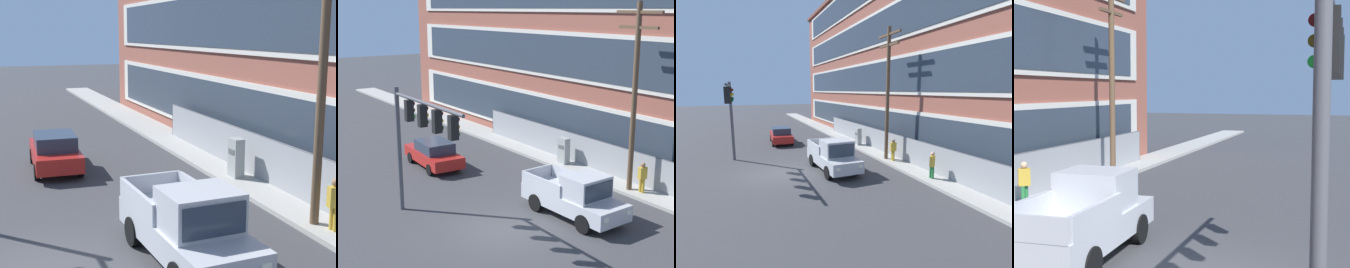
{
  "view_description": "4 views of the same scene",
  "coord_description": "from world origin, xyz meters",
  "views": [
    {
      "loc": [
        11.76,
        -1.19,
        5.67
      ],
      "look_at": [
        -1.7,
        3.88,
        2.82
      ],
      "focal_mm": 55.0,
      "sensor_mm": 36.0,
      "label": 1
    },
    {
      "loc": [
        16.47,
        -10.95,
        8.98
      ],
      "look_at": [
        -2.18,
        1.82,
        3.43
      ],
      "focal_mm": 55.0,
      "sensor_mm": 36.0,
      "label": 2
    },
    {
      "loc": [
        15.93,
        -1.85,
        5.09
      ],
      "look_at": [
        2.49,
        3.53,
        2.65
      ],
      "focal_mm": 28.0,
      "sensor_mm": 36.0,
      "label": 3
    },
    {
      "loc": [
        -10.49,
        -2.71,
        4.14
      ],
      "look_at": [
        2.84,
        1.67,
        2.96
      ],
      "focal_mm": 55.0,
      "sensor_mm": 36.0,
      "label": 4
    }
  ],
  "objects": [
    {
      "name": "ground_plane",
      "position": [
        0.0,
        0.0,
        0.0
      ],
      "size": [
        160.0,
        160.0,
        0.0
      ],
      "primitive_type": "plane",
      "color": "#38383A"
    },
    {
      "name": "sidewalk_building_side",
      "position": [
        0.0,
        8.42,
        0.08
      ],
      "size": [
        80.0,
        2.13,
        0.16
      ],
      "primitive_type": "cube",
      "color": "#9E9B93",
      "rests_on": "ground"
    },
    {
      "name": "brick_mill_building",
      "position": [
        -3.92,
        14.05,
        8.2
      ],
      "size": [
        47.44,
        9.72,
        16.38
      ],
      "color": "brown",
      "rests_on": "ground"
    },
    {
      "name": "chain_link_fence",
      "position": [
        1.33,
        8.81,
        0.95
      ],
      "size": [
        30.8,
        0.06,
        1.86
      ],
      "color": "gray",
      "rests_on": "ground"
    },
    {
      "name": "traffic_signal_mast",
      "position": [
        -2.38,
        -2.39,
        4.25
      ],
      "size": [
        5.95,
        0.43,
        5.67
      ],
      "color": "#4C4C51",
      "rests_on": "ground"
    },
    {
      "name": "pickup_truck_silver",
      "position": [
        0.75,
        3.5,
        0.97
      ],
      "size": [
        5.13,
        2.16,
        2.09
      ],
      "color": "#B2B5BA",
      "rests_on": "ground"
    },
    {
      "name": "sedan_red",
      "position": [
        -9.49,
        1.76,
        0.8
      ],
      "size": [
        4.62,
        2.07,
        1.56
      ],
      "color": "#AD1E19",
      "rests_on": "ground"
    },
    {
      "name": "utility_pole_near_corner",
      "position": [
        -0.12,
        7.87,
        5.18
      ],
      "size": [
        2.74,
        0.26,
        9.31
      ],
      "color": "brown",
      "rests_on": "ground"
    },
    {
      "name": "electrical_cabinet",
      "position": [
        -5.38,
        8.08,
        0.84
      ],
      "size": [
        0.66,
        0.42,
        1.67
      ],
      "color": "#939993",
      "rests_on": "ground"
    },
    {
      "name": "pedestrian_by_fence",
      "position": [
        0.53,
        8.04,
        0.97
      ],
      "size": [
        0.32,
        0.43,
        1.69
      ],
      "color": "#B7932D",
      "rests_on": "ground"
    }
  ]
}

